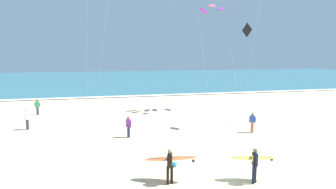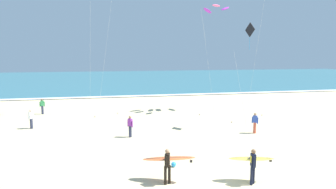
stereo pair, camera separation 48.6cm
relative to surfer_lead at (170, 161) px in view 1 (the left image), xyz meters
The scene contains 11 objects.
ocean_water 58.38m from the surfer_lead, 88.59° to the left, with size 160.00×60.00×0.08m, color #336B7A.
shoreline_foam 28.71m from the surfer_lead, 87.13° to the left, with size 160.00×1.38×0.01m, color white.
surfer_lead is the anchor object (origin of this frame).
surfer_trailing 3.97m from the surfer_lead, 12.48° to the right, with size 2.21×1.14×1.71m.
kite_diamond_charcoal_mid 13.98m from the surfer_lead, 46.73° to the left, with size 0.63×2.53×8.53m.
kite_arc_rose_high 20.45m from the surfer_lead, 62.71° to the left, with size 3.42×3.00×10.99m.
bystander_white_top 15.08m from the surfer_lead, 126.08° to the left, with size 0.38×0.37×1.59m.
bystander_purple_top 8.17m from the surfer_lead, 98.21° to the left, with size 0.38×0.38×1.59m.
bystander_green_top 20.42m from the surfer_lead, 116.85° to the left, with size 0.48×0.26×1.59m.
bystander_blue_top 11.01m from the surfer_lead, 41.04° to the left, with size 0.39×0.36×1.59m.
beach_ball 2.15m from the surfer_lead, 69.42° to the left, with size 0.28×0.28×0.28m, color #2D99DB.
Camera 1 is at (-4.62, -11.60, 6.11)m, focal length 31.64 mm.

